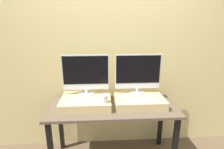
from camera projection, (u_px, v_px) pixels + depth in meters
name	position (u px, v px, depth m)	size (l,w,h in m)	color
wall_back	(111.00, 53.00, 2.24)	(8.00, 0.04, 2.60)	#DBC684
workbench	(113.00, 113.00, 2.06)	(1.48, 0.61, 0.75)	brown
wooden_riser_left	(86.00, 102.00, 2.04)	(0.57, 0.44, 0.10)	#D6B77F
monitor_left	(86.00, 74.00, 2.06)	(0.55, 0.19, 0.48)	silver
keyboard_left	(85.00, 103.00, 1.88)	(0.32, 0.12, 0.01)	silver
mug	(104.00, 99.00, 1.88)	(0.08, 0.08, 0.09)	white
wooden_riser_right	(139.00, 100.00, 2.07)	(0.57, 0.44, 0.10)	#D6B77F
monitor_right	(138.00, 73.00, 2.10)	(0.55, 0.19, 0.48)	silver
keyboard_right	(142.00, 101.00, 1.92)	(0.32, 0.12, 0.01)	silver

